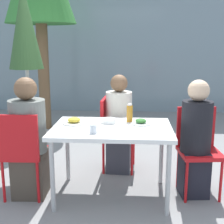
% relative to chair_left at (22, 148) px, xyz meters
% --- Properties ---
extents(ground_plane, '(24.00, 24.00, 0.00)m').
position_rel_chair_left_xyz_m(ground_plane, '(0.88, 0.11, -0.53)').
color(ground_plane, gray).
extents(building_facade, '(10.00, 0.20, 3.00)m').
position_rel_chair_left_xyz_m(building_facade, '(0.88, 4.26, 0.97)').
color(building_facade, gray).
rests_on(building_facade, ground).
extents(dining_table, '(1.17, 0.80, 0.73)m').
position_rel_chair_left_xyz_m(dining_table, '(0.88, 0.11, 0.14)').
color(dining_table, white).
rests_on(dining_table, ground).
extents(chair_left, '(0.41, 0.41, 0.89)m').
position_rel_chair_left_xyz_m(chair_left, '(0.00, 0.00, 0.00)').
color(chair_left, red).
rests_on(chair_left, ground).
extents(person_left, '(0.36, 0.36, 1.22)m').
position_rel_chair_left_xyz_m(person_left, '(0.05, 0.08, 0.05)').
color(person_left, '#473D33').
rests_on(person_left, ground).
extents(chair_right, '(0.44, 0.44, 0.89)m').
position_rel_chair_left_xyz_m(chair_right, '(1.76, 0.28, 0.00)').
color(chair_right, red).
rests_on(chair_right, ground).
extents(person_right, '(0.30, 0.30, 1.19)m').
position_rel_chair_left_xyz_m(person_right, '(1.72, 0.20, 0.05)').
color(person_right, black).
rests_on(person_right, ground).
extents(chair_far, '(0.42, 0.42, 0.89)m').
position_rel_chair_left_xyz_m(chair_far, '(0.84, 0.81, 0.00)').
color(chair_far, red).
rests_on(chair_far, ground).
extents(person_far, '(0.31, 0.31, 1.18)m').
position_rel_chair_left_xyz_m(person_far, '(0.92, 0.76, 0.04)').
color(person_far, '#383842').
rests_on(person_far, ground).
extents(closed_umbrella, '(0.40, 0.40, 2.22)m').
position_rel_chair_left_xyz_m(closed_umbrella, '(-0.16, 0.77, 1.12)').
color(closed_umbrella, '#333333').
rests_on(closed_umbrella, ground).
extents(plate_0, '(0.20, 0.20, 0.06)m').
position_rel_chair_left_xyz_m(plate_0, '(1.17, 0.23, 0.23)').
color(plate_0, white).
rests_on(plate_0, dining_table).
extents(plate_1, '(0.24, 0.24, 0.07)m').
position_rel_chair_left_xyz_m(plate_1, '(0.49, 0.21, 0.23)').
color(plate_1, white).
rests_on(plate_1, dining_table).
extents(bottle, '(0.06, 0.06, 0.19)m').
position_rel_chair_left_xyz_m(bottle, '(1.05, 0.33, 0.30)').
color(bottle, '#B7751E').
rests_on(bottle, dining_table).
extents(drinking_cup, '(0.07, 0.07, 0.08)m').
position_rel_chair_left_xyz_m(drinking_cup, '(0.72, -0.11, 0.24)').
color(drinking_cup, silver).
rests_on(drinking_cup, dining_table).
extents(salad_bowl, '(0.16, 0.16, 0.05)m').
position_rel_chair_left_xyz_m(salad_bowl, '(0.84, 0.26, 0.23)').
color(salad_bowl, white).
rests_on(salad_bowl, dining_table).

